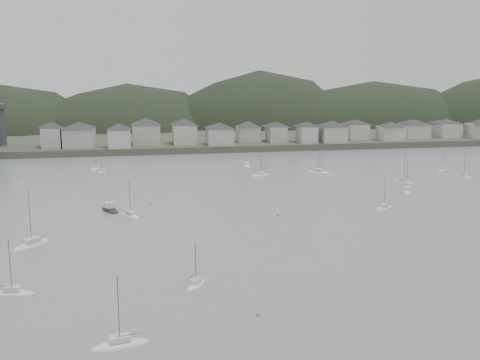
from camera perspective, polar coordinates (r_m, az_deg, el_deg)
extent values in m
plane|color=slate|center=(90.44, 9.19, -12.67)|extent=(900.00, 900.00, 0.00)
cube|color=#383D2D|center=(375.39, -6.35, 5.58)|extent=(900.00, 250.00, 3.00)
ellipsoid|color=black|center=(353.54, -11.26, 3.24)|extent=(132.08, 90.41, 79.74)
ellipsoid|color=black|center=(362.85, 1.98, 3.20)|extent=(133.88, 88.37, 101.41)
ellipsoid|color=black|center=(381.63, 13.27, 3.66)|extent=(165.81, 81.78, 82.55)
cube|color=gray|center=(263.64, -18.62, 4.10)|extent=(8.34, 12.91, 8.59)
pyramid|color=#252429|center=(263.08, -18.69, 5.35)|extent=(15.78, 15.78, 3.01)
cube|color=gray|center=(261.69, -16.09, 4.17)|extent=(13.68, 13.35, 8.36)
pyramid|color=#252429|center=(261.13, -16.16, 5.40)|extent=(20.07, 20.07, 2.93)
cube|color=#A09E96|center=(255.41, -12.22, 4.16)|extent=(9.78, 10.20, 8.08)
pyramid|color=#252429|center=(254.85, -12.27, 5.38)|extent=(14.83, 14.83, 2.83)
cube|color=gray|center=(264.90, -9.57, 4.60)|extent=(12.59, 13.33, 9.09)
pyramid|color=#252429|center=(264.31, -9.61, 5.93)|extent=(19.24, 19.24, 3.18)
cube|color=#A09E96|center=(264.36, -5.70, 4.66)|extent=(10.74, 12.17, 8.87)
pyramid|color=#252429|center=(263.78, -5.72, 5.96)|extent=(17.01, 17.01, 3.10)
cube|color=gray|center=(259.82, -2.11, 4.47)|extent=(11.63, 12.09, 7.69)
pyramid|color=#252429|center=(259.28, -2.11, 5.61)|extent=(17.61, 17.61, 2.69)
cube|color=gray|center=(271.00, 0.83, 4.72)|extent=(10.37, 9.35, 7.44)
pyramid|color=#252429|center=(270.51, 0.83, 5.78)|extent=(14.65, 14.65, 2.60)
cube|color=gray|center=(271.71, 3.70, 4.69)|extent=(8.24, 12.20, 7.22)
pyramid|color=#252429|center=(271.22, 3.72, 5.71)|extent=(15.17, 15.17, 2.53)
cube|color=#A09E96|center=(270.51, 6.84, 4.63)|extent=(8.06, 10.91, 7.46)
pyramid|color=#252429|center=(270.01, 6.86, 5.69)|extent=(14.08, 14.08, 2.61)
cube|color=gray|center=(273.08, 9.40, 4.64)|extent=(11.73, 11.78, 7.66)
pyramid|color=#252429|center=(272.58, 9.44, 5.72)|extent=(17.46, 17.46, 2.68)
cube|color=#A09E96|center=(287.97, 11.70, 4.85)|extent=(10.19, 13.02, 7.33)
pyramid|color=#252429|center=(287.50, 11.73, 5.83)|extent=(17.23, 17.23, 2.57)
cube|color=#A09E96|center=(286.07, 15.14, 4.61)|extent=(11.70, 9.81, 6.88)
pyramid|color=#252429|center=(285.62, 15.19, 5.54)|extent=(15.97, 15.97, 2.41)
cube|color=#A09E96|center=(301.53, 17.30, 4.81)|extent=(12.83, 12.48, 7.00)
pyramid|color=#252429|center=(301.11, 17.35, 5.71)|extent=(18.79, 18.79, 2.45)
cube|color=#A09E96|center=(311.00, 20.25, 4.80)|extent=(11.07, 13.50, 6.97)
pyramid|color=#252429|center=(310.59, 20.31, 5.67)|extent=(18.25, 18.25, 2.44)
ellipsoid|color=silver|center=(79.44, -12.15, -16.24)|extent=(8.16, 3.84, 1.57)
cube|color=silver|center=(78.96, -12.18, -15.53)|extent=(3.00, 2.18, 0.70)
cylinder|color=#3F3F42|center=(77.29, -12.31, -12.90)|extent=(0.12, 0.12, 9.81)
cylinder|color=#3F3F42|center=(78.46, -11.15, -15.22)|extent=(3.49, 0.71, 0.10)
ellipsoid|color=silver|center=(144.52, -11.13, -3.69)|extent=(6.30, 7.69, 1.53)
cube|color=silver|center=(144.26, -11.15, -3.28)|extent=(2.89, 3.15, 0.70)
cylinder|color=#3F3F42|center=(143.38, -11.20, -1.78)|extent=(0.12, 0.12, 9.54)
cylinder|color=#3F3F42|center=(143.04, -11.46, -3.19)|extent=(2.01, 2.90, 0.10)
ellipsoid|color=silver|center=(219.68, 0.64, 1.50)|extent=(3.21, 8.50, 1.67)
cube|color=silver|center=(219.49, 0.64, 1.80)|extent=(2.02, 3.03, 0.70)
cylinder|color=#3F3F42|center=(218.86, 0.65, 2.89)|extent=(0.12, 0.12, 10.43)
cylinder|color=#3F3F42|center=(220.84, 0.54, 2.00)|extent=(0.34, 3.75, 0.10)
ellipsoid|color=silver|center=(97.66, -4.52, -10.70)|extent=(4.87, 6.00, 1.19)
cube|color=silver|center=(97.34, -4.52, -10.22)|extent=(2.24, 2.45, 0.70)
cylinder|color=#3F3F42|center=(96.31, -4.55, -8.57)|extent=(0.12, 0.12, 7.42)
cylinder|color=#3F3F42|center=(97.91, -4.94, -9.75)|extent=(1.56, 2.28, 0.10)
ellipsoid|color=silver|center=(154.92, 14.50, -2.85)|extent=(6.78, 5.21, 1.32)
cube|color=silver|center=(154.70, 14.52, -2.50)|extent=(2.74, 2.44, 0.70)
cylinder|color=#3F3F42|center=(153.98, 14.58, -1.30)|extent=(0.12, 0.12, 8.28)
cylinder|color=#3F3F42|center=(154.48, 14.97, -2.33)|extent=(2.61, 1.61, 0.10)
ellipsoid|color=silver|center=(210.63, 21.89, 0.30)|extent=(3.84, 7.36, 1.41)
cube|color=silver|center=(210.46, 21.91, 0.57)|extent=(2.08, 2.76, 0.70)
cylinder|color=#3F3F42|center=(209.90, 21.98, 1.52)|extent=(0.12, 0.12, 8.79)
cylinder|color=#3F3F42|center=(209.19, 22.03, 0.65)|extent=(0.84, 3.10, 0.10)
ellipsoid|color=silver|center=(193.23, 16.38, -0.25)|extent=(5.85, 8.30, 1.60)
cube|color=silver|center=(193.03, 16.40, 0.07)|extent=(2.82, 3.29, 0.70)
cylinder|color=#3F3F42|center=(192.34, 16.46, 1.26)|extent=(0.12, 0.12, 9.99)
cylinder|color=#3F3F42|center=(191.51, 16.41, 0.16)|extent=(1.69, 3.26, 0.10)
ellipsoid|color=silver|center=(204.91, 7.95, 0.71)|extent=(9.17, 7.82, 1.84)
cube|color=silver|center=(204.70, 7.96, 1.05)|extent=(3.80, 3.54, 0.70)
cylinder|color=#3F3F42|center=(203.95, 8.00, 2.35)|extent=(0.12, 0.12, 11.51)
cylinder|color=#3F3F42|center=(205.95, 8.23, 1.26)|extent=(3.40, 2.53, 0.10)
ellipsoid|color=silver|center=(211.05, -13.88, 0.79)|extent=(4.16, 6.25, 1.20)
cube|color=silver|center=(210.90, -13.89, 1.03)|extent=(2.05, 2.45, 0.70)
cylinder|color=#3F3F42|center=(210.42, -13.93, 1.84)|extent=(0.12, 0.12, 7.48)
cylinder|color=#3F3F42|center=(211.81, -14.01, 1.22)|extent=(1.18, 2.50, 0.10)
ellipsoid|color=silver|center=(222.33, 19.97, 0.96)|extent=(6.29, 5.72, 1.29)
cube|color=silver|center=(222.18, 19.99, 1.20)|extent=(2.65, 2.54, 0.70)
cylinder|color=#3F3F42|center=(221.69, 20.04, 2.02)|extent=(0.12, 0.12, 8.08)
cylinder|color=#3F3F42|center=(222.27, 19.70, 1.36)|extent=(2.30, 1.94, 0.10)
ellipsoid|color=silver|center=(126.44, -20.50, -6.31)|extent=(8.50, 9.27, 1.91)
cube|color=silver|center=(126.09, -20.53, -5.76)|extent=(3.76, 3.91, 0.70)
cylinder|color=#3F3F42|center=(124.84, -20.68, -3.62)|extent=(0.12, 0.12, 11.94)
cylinder|color=#3F3F42|center=(124.51, -20.14, -5.68)|extent=(2.85, 3.35, 0.10)
ellipsoid|color=silver|center=(197.71, 2.09, 0.44)|extent=(8.30, 5.12, 1.58)
cube|color=silver|center=(197.52, 2.09, 0.75)|extent=(3.20, 2.59, 0.70)
cylinder|color=#3F3F42|center=(196.85, 2.10, 1.90)|extent=(0.12, 0.12, 9.89)
cylinder|color=#3F3F42|center=(197.61, 1.68, 0.92)|extent=(3.37, 1.33, 0.10)
ellipsoid|color=silver|center=(101.13, -22.23, -10.74)|extent=(7.65, 3.40, 1.48)
cube|color=silver|center=(100.76, -22.27, -10.19)|extent=(2.79, 1.98, 0.70)
cylinder|color=#3F3F42|center=(99.54, -22.43, -8.19)|extent=(0.12, 0.12, 9.23)
cylinder|color=#3F3F42|center=(100.68, -23.06, -9.94)|extent=(3.30, 0.58, 0.10)
ellipsoid|color=silver|center=(178.33, 16.61, -1.17)|extent=(5.47, 8.69, 1.66)
cube|color=silver|center=(178.11, 16.63, -0.81)|extent=(2.75, 3.36, 0.70)
cylinder|color=#3F3F42|center=(177.34, 16.70, 0.52)|extent=(0.12, 0.12, 10.36)
cylinder|color=#3F3F42|center=(178.97, 16.28, -0.56)|extent=(1.44, 3.51, 0.10)
ellipsoid|color=silver|center=(217.74, -14.57, 1.07)|extent=(4.42, 7.54, 1.44)
cube|color=silver|center=(217.57, -14.58, 1.33)|extent=(2.29, 2.88, 0.70)
cylinder|color=#3F3F42|center=(217.02, -14.63, 2.27)|extent=(0.12, 0.12, 8.98)
cylinder|color=#3F3F42|center=(216.25, -14.50, 1.42)|extent=(1.10, 3.10, 0.10)
ellipsoid|color=black|center=(151.79, -13.15, -3.07)|extent=(6.18, 8.74, 1.82)
cube|color=silver|center=(151.43, -13.18, -2.50)|extent=(3.14, 3.22, 1.40)
cylinder|color=#3F3F42|center=(151.22, -13.19, -2.16)|extent=(0.10, 0.10, 1.20)
sphere|color=#B2713B|center=(143.17, 3.88, -3.60)|extent=(0.70, 0.70, 0.70)
sphere|color=#B2713B|center=(208.09, 15.54, 0.60)|extent=(0.70, 0.70, 0.70)
sphere|color=#B2713B|center=(157.19, -9.21, -2.40)|extent=(0.70, 0.70, 0.70)
sphere|color=#B2713B|center=(204.79, -21.75, 0.06)|extent=(0.70, 0.70, 0.70)
sphere|color=#B2713B|center=(86.42, 1.86, -13.58)|extent=(0.70, 0.70, 0.70)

